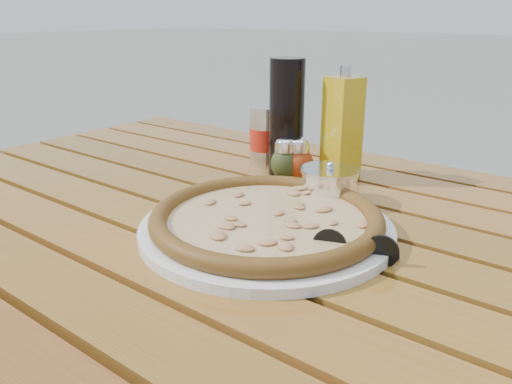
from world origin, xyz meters
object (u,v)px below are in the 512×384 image
Objects in this scene: soda_can at (266,137)px; table at (248,257)px; sunglasses at (355,249)px; pizza at (266,218)px; olive_oil_cruet at (342,129)px; parmesan_tin at (329,185)px; plate at (266,228)px; oregano_shaker at (285,159)px; pepper_shaker at (299,159)px; dark_bottle at (287,118)px.

table is at bearing -59.23° from soda_can.
table is 0.23m from sunglasses.
pizza is at bearing -32.22° from table.
soda_can is 0.17m from olive_oil_cruet.
sunglasses is (0.13, -0.16, -0.01)m from parmesan_tin.
plate is 3.35× the size of sunglasses.
oregano_shaker is at bearing 118.43° from pizza.
parmesan_tin reaches higher than table.
table is at bearing -80.47° from pepper_shaker.
table is at bearing 147.78° from plate.
pepper_shaker is at bearing 113.69° from sunglasses.
pepper_shaker is at bearing 112.60° from plate.
dark_bottle is at bearing 118.90° from plate.
pepper_shaker is 0.80× the size of parmesan_tin.
pepper_shaker is at bearing -20.46° from soda_can.
dark_bottle is 2.15× the size of parmesan_tin.
olive_oil_cruet reaches higher than soda_can.
olive_oil_cruet is 2.05× the size of parmesan_tin.
pepper_shaker reaches higher than pizza.
pizza is 5.00× the size of pepper_shaker.
parmesan_tin is (0.01, 0.16, 0.02)m from plate.
oregano_shaker reaches higher than parmesan_tin.
dark_bottle reaches higher than pizza.
pepper_shaker is 0.68× the size of soda_can.
soda_can is (-0.11, 0.04, 0.02)m from pepper_shaker.
pizza is 4.00× the size of parmesan_tin.
plate is at bearing -61.10° from dark_bottle.
oregano_shaker is at bearing -32.93° from soda_can.
plate is 4.39× the size of oregano_shaker.
parmesan_tin is at bearing -35.22° from pepper_shaker.
dark_bottle reaches higher than pepper_shaker.
table is 6.67× the size of olive_oil_cruet.
pizza is 0.35m from soda_can.
plate is 0.30m from dark_bottle.
pepper_shaker is at bearing 144.78° from parmesan_tin.
dark_bottle is (-0.14, 0.25, 0.10)m from plate.
pizza is at bearing -53.36° from soda_can.
parmesan_tin is (0.15, -0.09, -0.08)m from dark_bottle.
dark_bottle reaches higher than plate.
table is 0.29m from dark_bottle.
oregano_shaker is at bearing 118.43° from plate.
parmesan_tin is at bearing -25.09° from oregano_shaker.
dark_bottle reaches higher than soda_can.
pepper_shaker reaches higher than plate.
dark_bottle is (-0.14, 0.25, 0.09)m from pizza.
sunglasses is (0.26, -0.22, -0.02)m from oregano_shaker.
pizza is at bearing 90.00° from plate.
olive_oil_cruet is (0.03, 0.24, 0.17)m from table.
plate is at bearing -61.57° from oregano_shaker.
oregano_shaker is 0.10m from soda_can.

